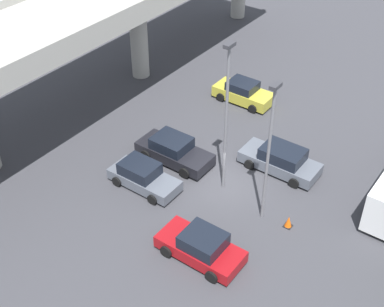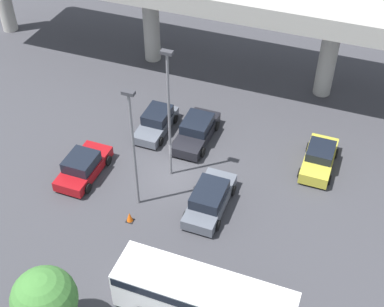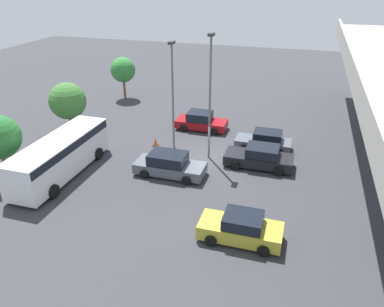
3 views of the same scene
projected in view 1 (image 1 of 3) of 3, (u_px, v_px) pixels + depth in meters
name	position (u px, v px, depth m)	size (l,w,h in m)	color
ground_plane	(227.00, 184.00, 31.70)	(92.41, 92.41, 0.00)	#38383D
highway_overpass	(62.00, 28.00, 33.68)	(44.47, 7.48, 8.03)	#9E9B93
parked_car_0	(201.00, 247.00, 26.71)	(2.22, 4.47, 1.59)	maroon
parked_car_1	(143.00, 176.00, 31.15)	(2.06, 4.33, 1.54)	#515660
parked_car_2	(174.00, 150.00, 33.09)	(2.24, 4.88, 1.60)	black
parked_car_3	(281.00, 160.00, 32.32)	(2.22, 4.88, 1.61)	#515660
parked_car_4	(243.00, 93.00, 38.71)	(2.10, 4.35, 1.57)	gold
lamp_post_near_aisle	(269.00, 145.00, 26.56)	(0.70, 0.35, 8.34)	slate
lamp_post_mid_lot	(227.00, 110.00, 28.32)	(0.70, 0.35, 9.17)	slate
traffic_cone	(288.00, 222.00, 28.67)	(0.44, 0.44, 0.70)	black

